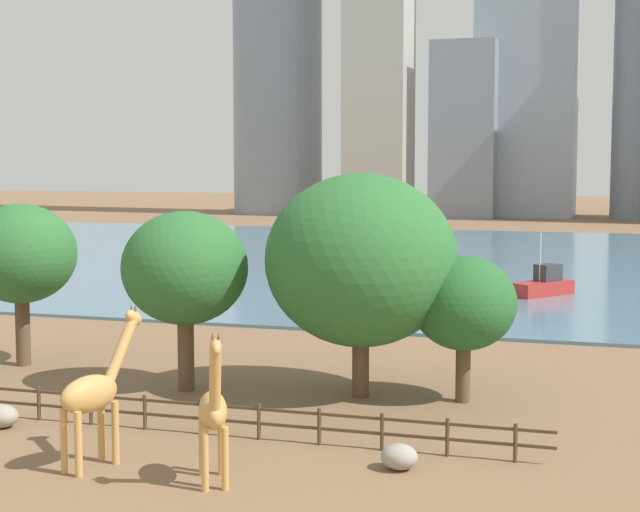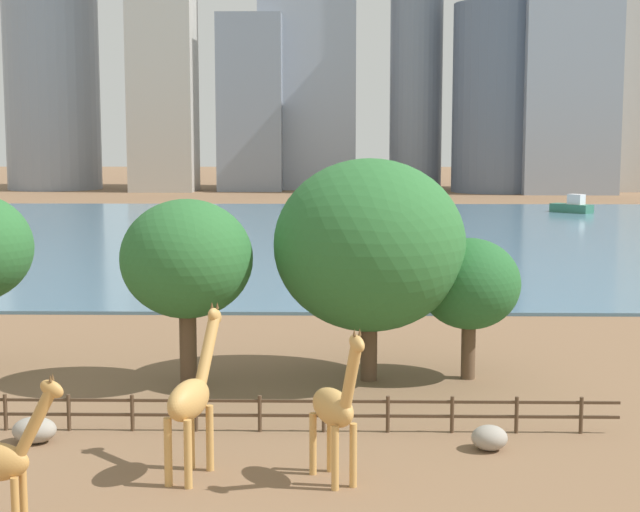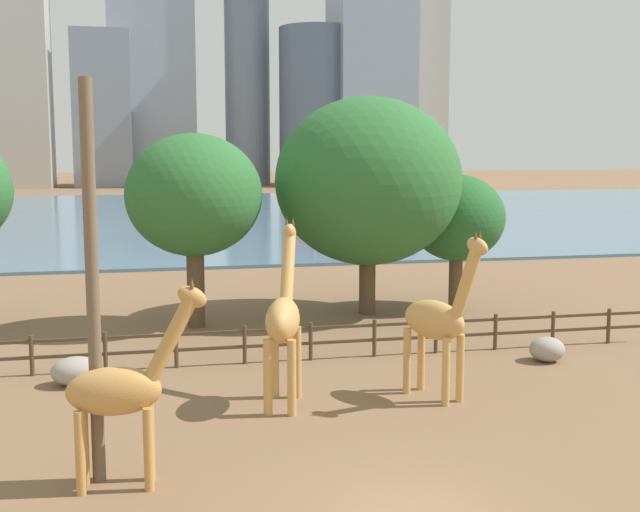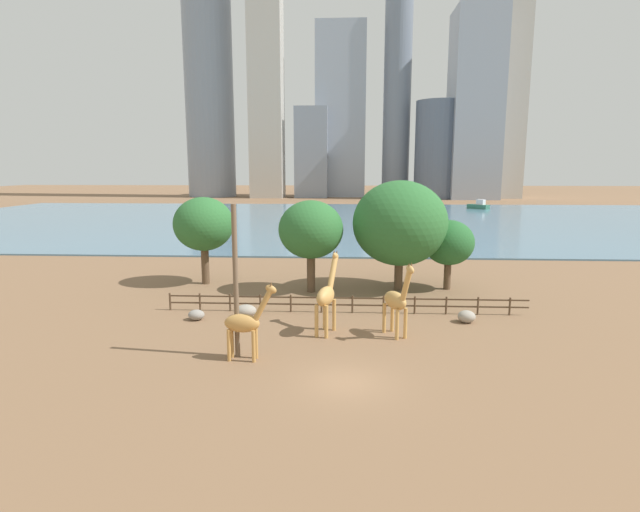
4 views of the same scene
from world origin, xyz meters
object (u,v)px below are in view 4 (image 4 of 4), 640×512
at_px(tree_center_broad, 204,224).
at_px(tree_left_small, 400,223).
at_px(utility_pole, 236,282).
at_px(tree_right_tall, 449,243).
at_px(giraffe_tall, 245,323).
at_px(boulder_by_pole, 467,316).
at_px(boat_ferry, 479,206).
at_px(giraffe_companion, 327,295).
at_px(boulder_small, 246,311).
at_px(tree_left_large, 311,230).
at_px(giraffe_young, 397,301).
at_px(boat_sailboat, 409,231).
at_px(boulder_near_fence, 196,315).

bearing_deg(tree_center_broad, tree_left_small, -4.43).
height_order(utility_pole, tree_right_tall, utility_pole).
height_order(giraffe_tall, boulder_by_pole, giraffe_tall).
bearing_deg(boat_ferry, giraffe_companion, 116.49).
height_order(utility_pole, tree_center_broad, utility_pole).
height_order(boulder_small, tree_left_large, tree_left_large).
relative_size(giraffe_tall, tree_center_broad, 0.56).
distance_m(boulder_by_pole, tree_left_small, 11.25).
bearing_deg(giraffe_companion, tree_left_large, 25.27).
height_order(boulder_small, tree_left_small, tree_left_small).
relative_size(boulder_small, tree_left_large, 0.19).
bearing_deg(giraffe_young, tree_center_broad, -157.76).
bearing_deg(tree_right_tall, boulder_small, -150.27).
relative_size(tree_left_small, boat_ferry, 1.79).
relative_size(giraffe_young, boat_sailboat, 0.95).
height_order(giraffe_young, tree_left_large, tree_left_large).
relative_size(boulder_by_pole, boat_sailboat, 0.23).
distance_m(giraffe_tall, boulder_near_fence, 8.74).
distance_m(giraffe_tall, giraffe_young, 9.65).
xyz_separation_m(tree_center_broad, boat_sailboat, (22.25, 31.85, -4.45)).
xyz_separation_m(giraffe_tall, utility_pole, (-0.55, 0.46, 2.16)).
xyz_separation_m(utility_pole, boulder_by_pole, (14.25, 6.99, -3.84)).
bearing_deg(boulder_by_pole, giraffe_tall, -151.44).
relative_size(giraffe_young, tree_right_tall, 0.82).
distance_m(tree_center_broad, tree_right_tall, 21.60).
bearing_deg(boat_sailboat, boulder_by_pole, 34.28).
relative_size(giraffe_tall, giraffe_young, 0.89).
distance_m(boulder_near_fence, boulder_small, 3.41).
distance_m(giraffe_companion, tree_left_small, 13.53).
height_order(giraffe_companion, tree_right_tall, tree_right_tall).
bearing_deg(boulder_by_pole, boat_ferry, 75.15).
bearing_deg(giraffe_tall, tree_left_large, 84.57).
xyz_separation_m(giraffe_young, boulder_near_fence, (-13.49, 2.68, -1.94)).
bearing_deg(boat_ferry, giraffe_young, 118.88).
relative_size(tree_center_broad, tree_left_small, 0.84).
xyz_separation_m(boulder_near_fence, boulder_small, (3.29, 0.91, 0.08)).
distance_m(utility_pole, boulder_by_pole, 16.33).
distance_m(boulder_small, tree_left_small, 15.43).
xyz_separation_m(boulder_near_fence, tree_left_large, (7.38, 8.46, 4.93)).
distance_m(utility_pole, boulder_small, 8.47).
bearing_deg(boat_sailboat, giraffe_young, 28.03).
bearing_deg(boat_ferry, boulder_small, 112.84).
relative_size(giraffe_tall, utility_pole, 0.52).
relative_size(utility_pole, boulder_near_fence, 7.56).
bearing_deg(utility_pole, tree_left_large, 78.53).
relative_size(utility_pole, tree_left_large, 1.10).
xyz_separation_m(tree_center_broad, tree_left_small, (17.29, -1.34, 0.35)).
height_order(boulder_near_fence, boulder_by_pole, boulder_by_pole).
relative_size(giraffe_young, tree_center_broad, 0.63).
relative_size(giraffe_tall, boulder_small, 2.95).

